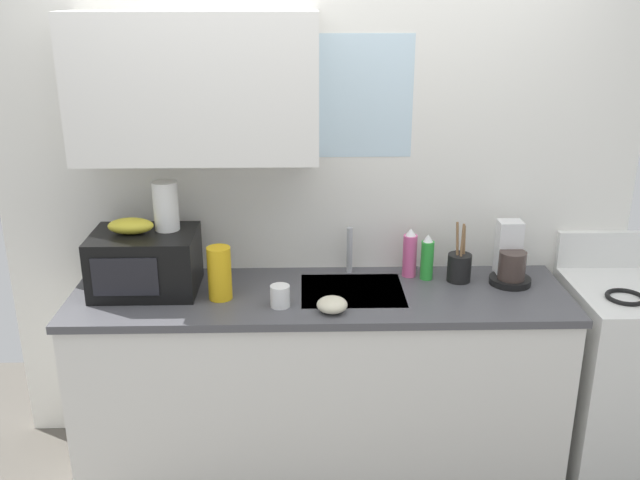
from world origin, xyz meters
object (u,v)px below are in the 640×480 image
object	(u,v)px
microwave	(145,262)
dish_soap_bottle_green	(427,258)
cereal_canister	(220,273)
dish_soap_bottle_pink	(410,254)
utensil_crock	(459,267)
banana_bunch	(131,226)
stove_range	(627,374)
paper_towel_roll	(166,206)
coffee_maker	(510,260)
mug_white	(280,296)
small_bowl	(332,305)

from	to	relation	value
microwave	dish_soap_bottle_green	distance (m)	1.28
microwave	cereal_canister	distance (m)	0.35
dish_soap_bottle_pink	utensil_crock	distance (m)	0.24
banana_bunch	stove_range	bearing A→B (deg)	-1.17
paper_towel_roll	microwave	bearing A→B (deg)	-152.83
stove_range	microwave	size ratio (longest dim) A/B	2.35
stove_range	dish_soap_bottle_green	xyz separation A→B (m)	(-0.96, 0.15, 0.54)
dish_soap_bottle_pink	cereal_canister	xyz separation A→B (m)	(-0.86, -0.24, 0.01)
banana_bunch	dish_soap_bottle_pink	world-z (taller)	banana_bunch
dish_soap_bottle_pink	dish_soap_bottle_green	distance (m)	0.09
utensil_crock	microwave	bearing A→B (deg)	-177.14
utensil_crock	coffee_maker	bearing A→B (deg)	-2.85
banana_bunch	microwave	bearing A→B (deg)	-1.80
stove_range	paper_towel_roll	world-z (taller)	paper_towel_roll
paper_towel_roll	cereal_canister	xyz separation A→B (m)	(0.24, -0.15, -0.26)
coffee_maker	cereal_canister	size ratio (longest dim) A/B	1.18
cereal_canister	banana_bunch	bearing A→B (deg)	165.62
banana_bunch	dish_soap_bottle_green	xyz separation A→B (m)	(1.33, 0.10, -0.20)
mug_white	coffee_maker	bearing A→B (deg)	13.28
banana_bunch	mug_white	world-z (taller)	banana_bunch
banana_bunch	mug_white	bearing A→B (deg)	-16.19
stove_range	small_bowl	size ratio (longest dim) A/B	8.31
microwave	paper_towel_roll	world-z (taller)	paper_towel_roll
dish_soap_bottle_green	banana_bunch	bearing A→B (deg)	-175.74
cereal_canister	small_bowl	distance (m)	0.51
microwave	cereal_canister	size ratio (longest dim) A/B	1.94
dish_soap_bottle_green	coffee_maker	bearing A→B (deg)	-6.19
dish_soap_bottle_green	dish_soap_bottle_pink	bearing A→B (deg)	153.80
stove_range	dish_soap_bottle_green	bearing A→B (deg)	171.34
cereal_canister	small_bowl	world-z (taller)	cereal_canister
mug_white	utensil_crock	distance (m)	0.86
microwave	dish_soap_bottle_green	bearing A→B (deg)	4.50
microwave	coffee_maker	world-z (taller)	coffee_maker
coffee_maker	utensil_crock	xyz separation A→B (m)	(-0.23, 0.01, -0.03)
dish_soap_bottle_green	small_bowl	size ratio (longest dim) A/B	1.69
coffee_maker	mug_white	size ratio (longest dim) A/B	2.95
microwave	cereal_canister	bearing A→B (deg)	-16.13
coffee_maker	dish_soap_bottle_pink	bearing A→B (deg)	170.19
microwave	mug_white	size ratio (longest dim) A/B	4.84
stove_range	dish_soap_bottle_pink	bearing A→B (deg)	169.94
paper_towel_roll	banana_bunch	bearing A→B (deg)	-161.57
cereal_canister	utensil_crock	bearing A→B (deg)	8.88
microwave	utensil_crock	world-z (taller)	utensil_crock
dish_soap_bottle_green	paper_towel_roll	bearing A→B (deg)	-177.62
microwave	mug_white	bearing A→B (deg)	-17.31
microwave	dish_soap_bottle_green	xyz separation A→B (m)	(1.28, 0.10, -0.03)
cereal_canister	mug_white	bearing A→B (deg)	-18.81
microwave	small_bowl	size ratio (longest dim) A/B	3.54
utensil_crock	dish_soap_bottle_pink	bearing A→B (deg)	163.27
microwave	banana_bunch	size ratio (longest dim) A/B	2.30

